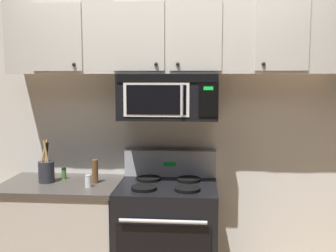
{
  "coord_description": "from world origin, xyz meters",
  "views": [
    {
      "loc": [
        0.26,
        -2.59,
        1.72
      ],
      "look_at": [
        0.0,
        0.49,
        1.35
      ],
      "focal_mm": 43.12,
      "sensor_mm": 36.0,
      "label": 1
    }
  ],
  "objects": [
    {
      "name": "over_range_microwave",
      "position": [
        -0.0,
        0.54,
        1.58
      ],
      "size": [
        0.76,
        0.43,
        0.35
      ],
      "color": "black"
    },
    {
      "name": "spice_jar",
      "position": [
        -0.86,
        0.54,
        0.95
      ],
      "size": [
        0.04,
        0.04,
        0.09
      ],
      "color": "#4C7F33",
      "rests_on": "counter_segment"
    },
    {
      "name": "counter_segment",
      "position": [
        -0.84,
        0.43,
        0.45
      ],
      "size": [
        0.93,
        0.65,
        0.9
      ],
      "color": "#BCB7AD",
      "rests_on": "ground_plane"
    },
    {
      "name": "upper_cabinets",
      "position": [
        -0.0,
        0.57,
        2.02
      ],
      "size": [
        2.5,
        0.36,
        0.55
      ],
      "color": "#BCB7AD"
    },
    {
      "name": "salt_shaker",
      "position": [
        -0.59,
        0.31,
        0.95
      ],
      "size": [
        0.05,
        0.05,
        0.09
      ],
      "color": "white",
      "rests_on": "counter_segment"
    },
    {
      "name": "pepper_mill",
      "position": [
        -0.57,
        0.44,
        0.99
      ],
      "size": [
        0.05,
        0.05,
        0.18
      ],
      "primitive_type": "cylinder",
      "color": "brown",
      "rests_on": "counter_segment"
    },
    {
      "name": "utensil_crock_charcoal",
      "position": [
        -0.96,
        0.43,
        1.0
      ],
      "size": [
        0.12,
        0.12,
        0.34
      ],
      "color": "#2D2D33",
      "rests_on": "counter_segment"
    },
    {
      "name": "back_wall",
      "position": [
        0.0,
        0.79,
        1.35
      ],
      "size": [
        5.2,
        0.1,
        2.7
      ],
      "primitive_type": "cube",
      "color": "silver",
      "rests_on": "ground_plane"
    },
    {
      "name": "stove_range",
      "position": [
        0.0,
        0.42,
        0.47
      ],
      "size": [
        0.76,
        0.69,
        1.12
      ],
      "color": "black",
      "rests_on": "ground_plane"
    }
  ]
}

